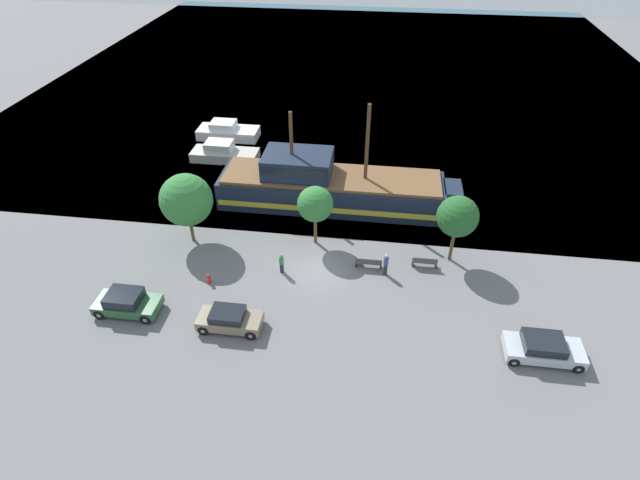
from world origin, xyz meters
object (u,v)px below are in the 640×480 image
object	(u,v)px
parked_car_curb_front	(229,319)
bench_promenade_east	(425,262)
parked_car_curb_mid	(127,303)
parked_car_curb_rear	(544,348)
fire_hydrant	(209,279)
pirate_ship	(328,186)
moored_boat_outer	(224,153)
pedestrian_walking_far	(386,264)
bench_promenade_west	(369,263)
pedestrian_walking_near	(282,263)
moored_boat_dockside	(228,132)

from	to	relation	value
parked_car_curb_front	bench_promenade_east	world-z (taller)	parked_car_curb_front
parked_car_curb_mid	parked_car_curb_rear	world-z (taller)	parked_car_curb_mid
parked_car_curb_mid	fire_hydrant	xyz separation A→B (m)	(4.23, 3.23, -0.32)
fire_hydrant	bench_promenade_east	world-z (taller)	bench_promenade_east
fire_hydrant	bench_promenade_east	xyz separation A→B (m)	(14.41, 3.69, 0.03)
pirate_ship	moored_boat_outer	xyz separation A→B (m)	(-10.86, 6.45, -0.93)
pedestrian_walking_far	parked_car_curb_front	bearing A→B (deg)	-145.72
fire_hydrant	bench_promenade_west	world-z (taller)	bench_promenade_west
parked_car_curb_rear	pirate_ship	bearing A→B (deg)	133.78
moored_boat_outer	parked_car_curb_mid	size ratio (longest dim) A/B	1.58
moored_boat_outer	pedestrian_walking_near	distance (m)	18.01
moored_boat_dockside	bench_promenade_east	bearing A→B (deg)	-43.59
parked_car_curb_mid	bench_promenade_east	size ratio (longest dim) A/B	2.32
moored_boat_dockside	parked_car_curb_front	bearing A→B (deg)	-73.61
moored_boat_outer	fire_hydrant	distance (m)	18.03
pirate_ship	bench_promenade_west	xyz separation A→B (m)	(3.80, -8.03, -1.16)
parked_car_curb_rear	pedestrian_walking_near	world-z (taller)	pedestrian_walking_near
moored_boat_outer	parked_car_curb_front	size ratio (longest dim) A/B	1.64
parked_car_curb_mid	pirate_ship	bearing A→B (deg)	52.62
bench_promenade_west	pedestrian_walking_near	bearing A→B (deg)	-167.94
moored_boat_dockside	parked_car_curb_mid	world-z (taller)	moored_boat_dockside
parked_car_curb_front	parked_car_curb_rear	xyz separation A→B (m)	(18.26, 0.16, 0.02)
parked_car_curb_front	pedestrian_walking_far	distance (m)	11.12
moored_boat_dockside	parked_car_curb_mid	size ratio (longest dim) A/B	1.56
moored_boat_dockside	parked_car_curb_mid	bearing A→B (deg)	-87.97
moored_boat_dockside	pedestrian_walking_far	bearing A→B (deg)	-49.55
parked_car_curb_rear	bench_promenade_east	distance (m)	9.65
pedestrian_walking_far	bench_promenade_west	bearing A→B (deg)	155.78
moored_boat_outer	pedestrian_walking_near	size ratio (longest dim) A/B	4.02
pirate_ship	parked_car_curb_rear	xyz separation A→B (m)	(14.05, -14.67, -0.91)
parked_car_curb_mid	pedestrian_walking_near	xyz separation A→B (m)	(8.85, 5.04, 0.06)
fire_hydrant	bench_promenade_west	bearing A→B (deg)	16.28
parked_car_curb_rear	pedestrian_walking_near	xyz separation A→B (m)	(-16.16, 5.37, 0.10)
moored_boat_dockside	moored_boat_outer	xyz separation A→B (m)	(1.00, -4.74, -0.00)
moored_boat_outer	bench_promenade_west	size ratio (longest dim) A/B	3.43
parked_car_curb_front	pedestrian_walking_near	xyz separation A→B (m)	(2.10, 5.53, 0.12)
parked_car_curb_front	bench_promenade_west	size ratio (longest dim) A/B	2.09
fire_hydrant	pirate_ship	bearing A→B (deg)	58.81
moored_boat_outer	parked_car_curb_front	xyz separation A→B (m)	(6.65, -21.27, 0.00)
parked_car_curb_mid	moored_boat_dockside	bearing A→B (deg)	92.03
moored_boat_outer	pedestrian_walking_far	size ratio (longest dim) A/B	3.71
parked_car_curb_mid	bench_promenade_west	world-z (taller)	parked_car_curb_mid
bench_promenade_east	pedestrian_walking_far	xyz separation A→B (m)	(-2.70, -1.15, 0.43)
parked_car_curb_mid	fire_hydrant	world-z (taller)	parked_car_curb_mid
parked_car_curb_rear	bench_promenade_east	world-z (taller)	parked_car_curb_rear
pedestrian_walking_near	parked_car_curb_mid	bearing A→B (deg)	-150.33
pedestrian_walking_near	pedestrian_walking_far	xyz separation A→B (m)	(7.09, 0.73, 0.08)
pirate_ship	bench_promenade_west	distance (m)	8.96
parked_car_curb_front	bench_promenade_west	xyz separation A→B (m)	(8.01, 6.80, -0.23)
bench_promenade_west	pedestrian_walking_far	xyz separation A→B (m)	(1.18, -0.53, 0.42)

